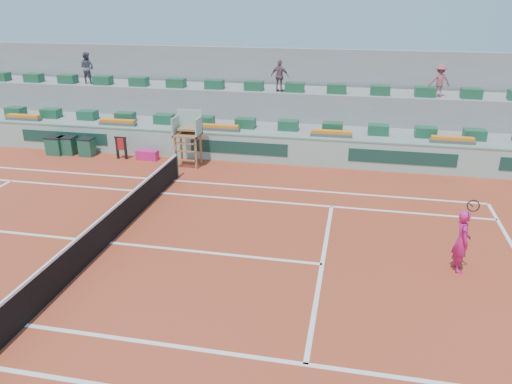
# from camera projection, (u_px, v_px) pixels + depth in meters

# --- Properties ---
(ground) EXTENTS (90.00, 90.00, 0.00)m
(ground) POSITION_uv_depth(u_px,v_px,m) (110.00, 243.00, 15.09)
(ground) COLOR #9A351D
(ground) RESTS_ON ground
(seating_tier_lower) EXTENTS (36.00, 4.00, 1.20)m
(seating_tier_lower) POSITION_uv_depth(u_px,v_px,m) (210.00, 133.00, 24.59)
(seating_tier_lower) COLOR gray
(seating_tier_lower) RESTS_ON ground
(seating_tier_upper) EXTENTS (36.00, 2.40, 2.60)m
(seating_tier_upper) POSITION_uv_depth(u_px,v_px,m) (219.00, 112.00, 25.78)
(seating_tier_upper) COLOR gray
(seating_tier_upper) RESTS_ON ground
(stadium_back_wall) EXTENTS (36.00, 0.40, 4.40)m
(stadium_back_wall) POSITION_uv_depth(u_px,v_px,m) (226.00, 89.00, 26.90)
(stadium_back_wall) COLOR gray
(stadium_back_wall) RESTS_ON ground
(player_bag) EXTENTS (0.97, 0.43, 0.43)m
(player_bag) POSITION_uv_depth(u_px,v_px,m) (147.00, 155.00, 22.51)
(player_bag) COLOR #D41B72
(player_bag) RESTS_ON ground
(spectator_left) EXTENTS (0.85, 0.70, 1.60)m
(spectator_left) POSITION_uv_depth(u_px,v_px,m) (87.00, 68.00, 25.94)
(spectator_left) COLOR #51515E
(spectator_left) RESTS_ON seating_tier_upper
(spectator_mid) EXTENTS (0.93, 0.53, 1.50)m
(spectator_mid) POSITION_uv_depth(u_px,v_px,m) (280.00, 76.00, 23.67)
(spectator_mid) COLOR #774F5D
(spectator_mid) RESTS_ON seating_tier_upper
(spectator_right) EXTENTS (1.02, 0.68, 1.47)m
(spectator_right) POSITION_uv_depth(u_px,v_px,m) (440.00, 81.00, 22.53)
(spectator_right) COLOR #9A4D56
(spectator_right) RESTS_ON seating_tier_upper
(court_lines) EXTENTS (23.89, 11.09, 0.01)m
(court_lines) POSITION_uv_depth(u_px,v_px,m) (110.00, 243.00, 15.08)
(court_lines) COLOR white
(court_lines) RESTS_ON ground
(tennis_net) EXTENTS (0.10, 11.97, 1.10)m
(tennis_net) POSITION_uv_depth(u_px,v_px,m) (108.00, 227.00, 14.89)
(tennis_net) COLOR black
(tennis_net) RESTS_ON ground
(advertising_hoarding) EXTENTS (36.00, 0.34, 1.26)m
(advertising_hoarding) POSITION_uv_depth(u_px,v_px,m) (197.00, 145.00, 22.57)
(advertising_hoarding) COLOR #91B6A8
(advertising_hoarding) RESTS_ON ground
(umpire_chair) EXTENTS (1.10, 0.90, 2.40)m
(umpire_chair) POSITION_uv_depth(u_px,v_px,m) (188.00, 131.00, 21.33)
(umpire_chair) COLOR brown
(umpire_chair) RESTS_ON ground
(seat_row_lower) EXTENTS (32.90, 0.60, 0.44)m
(seat_row_lower) POSITION_uv_depth(u_px,v_px,m) (204.00, 121.00, 23.47)
(seat_row_lower) COLOR #1B5334
(seat_row_lower) RESTS_ON seating_tier_lower
(seat_row_upper) EXTENTS (32.90, 0.60, 0.44)m
(seat_row_upper) POSITION_uv_depth(u_px,v_px,m) (215.00, 84.00, 24.67)
(seat_row_upper) COLOR #1B5334
(seat_row_upper) RESTS_ON seating_tier_upper
(flower_planters) EXTENTS (26.80, 0.36, 0.28)m
(flower_planters) POSITION_uv_depth(u_px,v_px,m) (168.00, 125.00, 23.05)
(flower_planters) COLOR #535353
(flower_planters) RESTS_ON seating_tier_lower
(drink_cooler_a) EXTENTS (0.66, 0.57, 0.84)m
(drink_cooler_a) POSITION_uv_depth(u_px,v_px,m) (87.00, 147.00, 22.98)
(drink_cooler_a) COLOR #194D37
(drink_cooler_a) RESTS_ON ground
(drink_cooler_b) EXTENTS (0.77, 0.66, 0.84)m
(drink_cooler_b) POSITION_uv_depth(u_px,v_px,m) (68.00, 145.00, 23.24)
(drink_cooler_b) COLOR #194D37
(drink_cooler_b) RESTS_ON ground
(drink_cooler_c) EXTENTS (0.76, 0.65, 0.84)m
(drink_cooler_c) POSITION_uv_depth(u_px,v_px,m) (55.00, 145.00, 23.20)
(drink_cooler_c) COLOR #194D37
(drink_cooler_c) RESTS_ON ground
(towel_rack) EXTENTS (0.57, 0.10, 1.03)m
(towel_rack) POSITION_uv_depth(u_px,v_px,m) (121.00, 146.00, 22.48)
(towel_rack) COLOR black
(towel_rack) RESTS_ON ground
(tennis_player) EXTENTS (0.46, 0.90, 2.28)m
(tennis_player) POSITION_uv_depth(u_px,v_px,m) (462.00, 241.00, 13.30)
(tennis_player) COLOR #D41B72
(tennis_player) RESTS_ON ground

